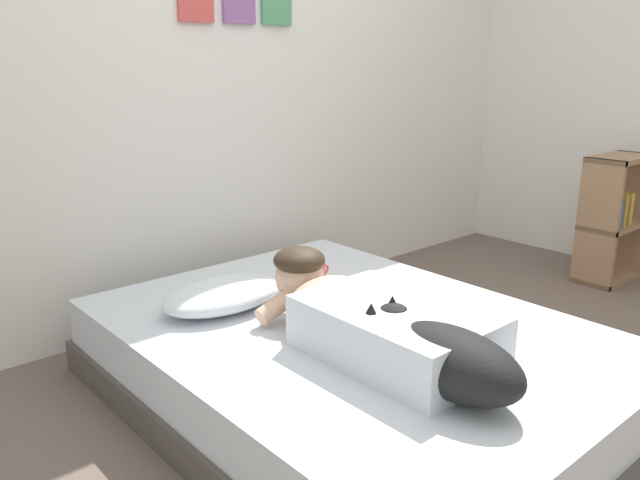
{
  "coord_description": "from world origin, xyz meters",
  "views": [
    {
      "loc": [
        -1.85,
        -1.31,
        1.27
      ],
      "look_at": [
        -0.23,
        0.54,
        0.57
      ],
      "focal_mm": 35.25,
      "sensor_mm": 36.0,
      "label": 1
    }
  ],
  "objects_px": {
    "dog": "(442,356)",
    "cell_phone": "(396,300)",
    "person_lying": "(366,315)",
    "coffee_cup": "(316,272)",
    "pillow": "(223,295)",
    "bed": "(352,364)",
    "bookshelf": "(613,218)"
  },
  "relations": [
    {
      "from": "dog",
      "to": "cell_phone",
      "type": "distance_m",
      "value": 0.72
    },
    {
      "from": "person_lying",
      "to": "coffee_cup",
      "type": "height_order",
      "value": "person_lying"
    },
    {
      "from": "pillow",
      "to": "person_lying",
      "type": "height_order",
      "value": "person_lying"
    },
    {
      "from": "person_lying",
      "to": "pillow",
      "type": "bearing_deg",
      "value": 107.36
    },
    {
      "from": "dog",
      "to": "cell_phone",
      "type": "height_order",
      "value": "dog"
    },
    {
      "from": "cell_phone",
      "to": "person_lying",
      "type": "bearing_deg",
      "value": -152.17
    },
    {
      "from": "coffee_cup",
      "to": "pillow",
      "type": "bearing_deg",
      "value": -178.56
    },
    {
      "from": "bed",
      "to": "coffee_cup",
      "type": "height_order",
      "value": "coffee_cup"
    },
    {
      "from": "bed",
      "to": "pillow",
      "type": "distance_m",
      "value": 0.58
    },
    {
      "from": "pillow",
      "to": "dog",
      "type": "xyz_separation_m",
      "value": [
        0.14,
        -0.98,
        0.05
      ]
    },
    {
      "from": "pillow",
      "to": "cell_phone",
      "type": "distance_m",
      "value": 0.7
    },
    {
      "from": "bed",
      "to": "person_lying",
      "type": "xyz_separation_m",
      "value": [
        -0.08,
        -0.14,
        0.27
      ]
    },
    {
      "from": "bed",
      "to": "cell_phone",
      "type": "bearing_deg",
      "value": 10.78
    },
    {
      "from": "person_lying",
      "to": "cell_phone",
      "type": "bearing_deg",
      "value": 27.83
    },
    {
      "from": "person_lying",
      "to": "cell_phone",
      "type": "relative_size",
      "value": 6.57
    },
    {
      "from": "coffee_cup",
      "to": "cell_phone",
      "type": "distance_m",
      "value": 0.43
    },
    {
      "from": "coffee_cup",
      "to": "cell_phone",
      "type": "bearing_deg",
      "value": -80.13
    },
    {
      "from": "bed",
      "to": "coffee_cup",
      "type": "xyz_separation_m",
      "value": [
        0.23,
        0.48,
        0.2
      ]
    },
    {
      "from": "bed",
      "to": "person_lying",
      "type": "height_order",
      "value": "person_lying"
    },
    {
      "from": "dog",
      "to": "pillow",
      "type": "bearing_deg",
      "value": 98.17
    },
    {
      "from": "bookshelf",
      "to": "dog",
      "type": "bearing_deg",
      "value": -166.99
    },
    {
      "from": "bed",
      "to": "pillow",
      "type": "bearing_deg",
      "value": 119.72
    },
    {
      "from": "pillow",
      "to": "bookshelf",
      "type": "distance_m",
      "value": 2.46
    },
    {
      "from": "bookshelf",
      "to": "person_lying",
      "type": "bearing_deg",
      "value": -176.01
    },
    {
      "from": "dog",
      "to": "bookshelf",
      "type": "height_order",
      "value": "bookshelf"
    },
    {
      "from": "pillow",
      "to": "cell_phone",
      "type": "bearing_deg",
      "value": -35.5
    },
    {
      "from": "cell_phone",
      "to": "coffee_cup",
      "type": "bearing_deg",
      "value": 99.87
    },
    {
      "from": "bookshelf",
      "to": "coffee_cup",
      "type": "bearing_deg",
      "value": 166.35
    },
    {
      "from": "pillow",
      "to": "coffee_cup",
      "type": "xyz_separation_m",
      "value": [
        0.5,
        0.01,
        -0.02
      ]
    },
    {
      "from": "person_lying",
      "to": "dog",
      "type": "bearing_deg",
      "value": -97.65
    },
    {
      "from": "person_lying",
      "to": "dog",
      "type": "relative_size",
      "value": 1.6
    },
    {
      "from": "pillow",
      "to": "person_lying",
      "type": "bearing_deg",
      "value": -72.64
    }
  ]
}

